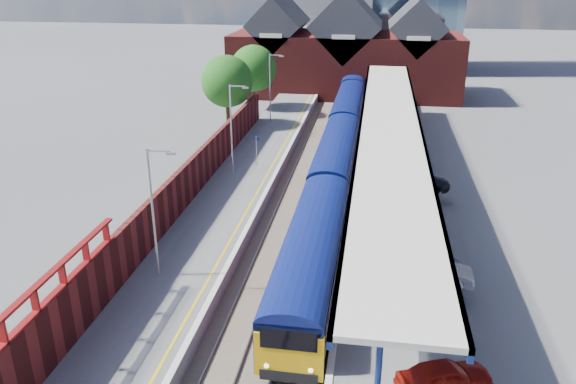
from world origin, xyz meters
name	(u,v)px	position (x,y,z in m)	size (l,w,h in m)	color
ground	(324,157)	(0.00, 30.00, 0.00)	(240.00, 240.00, 0.00)	#5B5B5E
ballast_bed	(311,199)	(0.00, 20.00, 0.03)	(6.00, 76.00, 0.06)	#473D33
rails	(311,197)	(0.00, 20.00, 0.12)	(4.51, 76.00, 0.14)	slate
left_platform	(240,188)	(-5.50, 20.00, 0.50)	(5.00, 76.00, 1.00)	#565659
right_platform	(393,198)	(6.00, 20.00, 0.50)	(6.00, 76.00, 1.00)	#565659
coping_left	(270,184)	(-3.15, 20.00, 1.02)	(0.30, 76.00, 0.05)	silver
coping_right	(354,189)	(3.15, 20.00, 1.02)	(0.30, 76.00, 0.05)	silver
yellow_line	(262,184)	(-3.75, 20.00, 1.01)	(0.14, 76.00, 0.01)	yellow
train	(343,129)	(1.49, 32.29, 2.12)	(2.90, 65.91, 3.45)	navy
canopy	(390,127)	(5.48, 21.95, 5.25)	(4.50, 52.00, 4.48)	navy
lamp_post_b	(155,206)	(-6.36, 6.00, 4.99)	(1.48, 0.18, 7.00)	#A5A8AA
lamp_post_c	(233,124)	(-6.36, 22.00, 4.99)	(1.48, 0.18, 7.00)	#A5A8AA
lamp_post_d	(271,84)	(-6.36, 38.00, 4.99)	(1.48, 0.18, 7.00)	#A5A8AA
platform_sign	(256,146)	(-5.00, 24.00, 2.69)	(0.55, 0.08, 2.50)	#A5A8AA
brick_wall	(176,194)	(-8.10, 13.54, 2.45)	(0.35, 50.00, 3.86)	#591917
station_building	(346,53)	(0.00, 58.00, 5.45)	(30.00, 12.12, 13.78)	#591917
tree_near	(228,83)	(-10.35, 35.91, 5.35)	(5.20, 5.20, 8.10)	#382314
tree_far	(255,70)	(-9.35, 43.91, 5.35)	(5.20, 5.20, 8.10)	#382314
parked_car_red	(445,377)	(7.56, -0.66, 1.64)	(1.50, 3.73, 1.27)	maroon
parked_car_silver	(434,271)	(7.83, 7.49, 1.65)	(1.38, 3.95, 1.30)	#B7B7BC
parked_car_dark	(421,179)	(7.99, 21.14, 1.62)	(1.73, 4.26, 1.24)	black
parked_car_blue	(421,266)	(7.18, 7.94, 1.65)	(2.16, 4.69, 1.30)	navy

